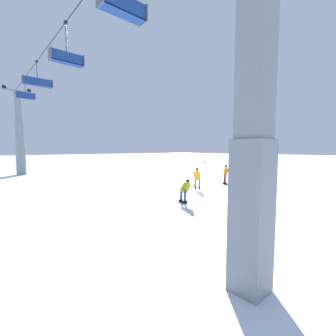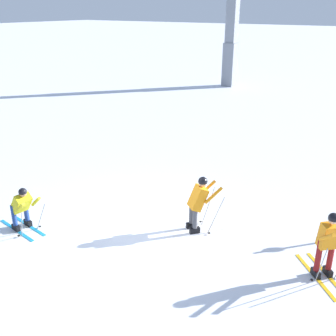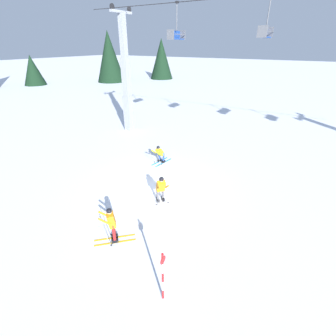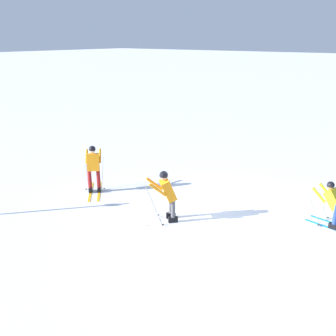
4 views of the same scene
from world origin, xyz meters
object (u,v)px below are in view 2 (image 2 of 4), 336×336
skier_carving_main (198,200)px  skier_distant_downhill (22,206)px  lift_tower_far (232,29)px  skier_distant_uphill (329,241)px

skier_carving_main → skier_distant_downhill: (-2.65, 3.97, -0.18)m
lift_tower_far → skier_distant_uphill: (-20.27, -12.09, -3.22)m
skier_distant_uphill → skier_distant_downhill: size_ratio=0.99×
skier_carving_main → skier_distant_downhill: size_ratio=0.99×
skier_distant_uphill → skier_distant_downhill: bearing=108.3°
lift_tower_far → skier_distant_uphill: bearing=-149.2°
skier_carving_main → skier_distant_uphill: bearing=-93.6°
lift_tower_far → skier_carving_main: bearing=-156.6°
skier_distant_downhill → lift_tower_far: bearing=11.7°
skier_distant_uphill → skier_distant_downhill: skier_distant_uphill is taller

